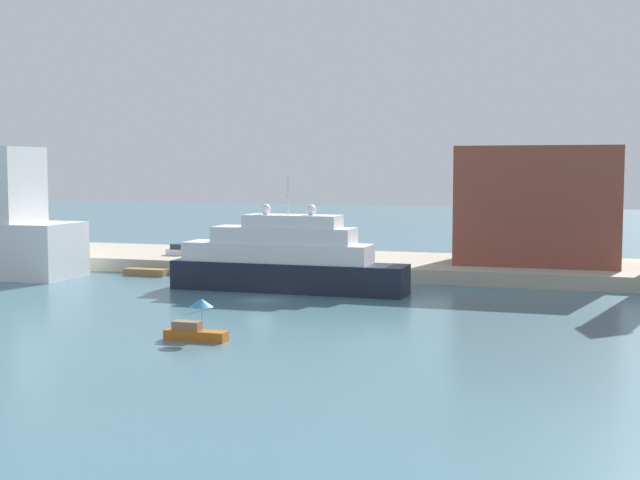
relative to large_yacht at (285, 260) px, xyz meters
The scene contains 9 objects.
ground 7.43m from the large_yacht, 91.29° to the right, with size 400.00×400.00×0.00m, color slate.
quay_dock 19.14m from the large_yacht, 90.45° to the left, with size 110.00×19.38×1.63m, color #ADA38E.
large_yacht is the anchor object (origin of this frame).
small_motorboat 26.54m from the large_yacht, 84.63° to the right, with size 4.85×1.76×3.16m.
work_barge 21.67m from the large_yacht, 160.40° to the left, with size 5.27×1.61×0.81m, color olive.
harbor_building 32.61m from the large_yacht, 40.86° to the left, with size 18.43×13.09×13.70m, color brown.
parked_car 25.87m from the large_yacht, 141.04° to the left, with size 3.91×1.70×1.39m.
person_figure 19.19m from the large_yacht, 144.05° to the left, with size 0.36×0.36×1.65m.
mooring_bollard 12.14m from the large_yacht, 66.21° to the left, with size 0.42×0.42×0.87m, color black.
Camera 1 is at (31.05, -78.13, 12.99)m, focal length 48.94 mm.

